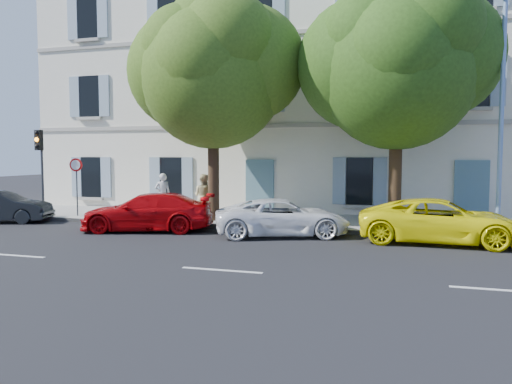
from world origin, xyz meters
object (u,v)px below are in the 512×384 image
(car_red_coupe, at_px, (147,212))
(pedestrian_b, at_px, (204,196))
(tree_right, at_px, (397,71))
(pedestrian_a, at_px, (163,194))
(car_yellow_supercar, at_px, (441,221))
(traffic_light, at_px, (40,154))
(street_lamp, at_px, (503,100))
(car_dark_sedan, at_px, (1,207))
(road_sign, at_px, (76,174))
(tree_left, at_px, (213,77))
(car_white_coupe, at_px, (283,217))

(car_red_coupe, bearing_deg, pedestrian_b, 147.03)
(tree_right, relative_size, pedestrian_a, 4.82)
(car_yellow_supercar, bearing_deg, traffic_light, 87.79)
(street_lamp, distance_m, pedestrian_a, 13.34)
(car_dark_sedan, bearing_deg, car_yellow_supercar, -108.61)
(pedestrian_a, relative_size, pedestrian_b, 1.00)
(car_yellow_supercar, height_order, pedestrian_a, pedestrian_a)
(tree_right, xyz_separation_m, road_sign, (-12.89, -0.55, -3.76))
(pedestrian_a, bearing_deg, road_sign, -11.03)
(car_red_coupe, xyz_separation_m, street_lamp, (11.70, 1.85, 3.77))
(road_sign, bearing_deg, tree_right, 2.45)
(pedestrian_a, bearing_deg, street_lamp, 141.49)
(car_yellow_supercar, height_order, tree_right, tree_right)
(car_yellow_supercar, xyz_separation_m, pedestrian_a, (-10.99, 2.93, 0.36))
(car_yellow_supercar, distance_m, pedestrian_b, 9.26)
(car_dark_sedan, bearing_deg, car_red_coupe, -111.42)
(car_red_coupe, bearing_deg, car_dark_sedan, -107.11)
(car_dark_sedan, distance_m, car_red_coupe, 6.72)
(tree_left, relative_size, pedestrian_b, 4.83)
(car_white_coupe, xyz_separation_m, road_sign, (-9.34, 1.74, 1.27))
(car_red_coupe, height_order, pedestrian_b, pedestrian_b)
(tree_right, xyz_separation_m, street_lamp, (3.27, -0.76, -1.21))
(car_yellow_supercar, bearing_deg, street_lamp, -49.62)
(car_dark_sedan, height_order, pedestrian_b, pedestrian_b)
(car_yellow_supercar, height_order, road_sign, road_sign)
(car_dark_sedan, xyz_separation_m, street_lamp, (18.41, 1.58, 3.81))
(car_red_coupe, distance_m, tree_left, 5.81)
(traffic_light, distance_m, pedestrian_b, 7.14)
(car_white_coupe, bearing_deg, pedestrian_a, 43.46)
(car_red_coupe, relative_size, traffic_light, 1.30)
(car_dark_sedan, height_order, road_sign, road_sign)
(road_sign, bearing_deg, pedestrian_b, 8.74)
(car_white_coupe, height_order, traffic_light, traffic_light)
(pedestrian_b, bearing_deg, car_white_coupe, 157.84)
(car_yellow_supercar, distance_m, tree_left, 9.91)
(traffic_light, bearing_deg, car_dark_sedan, -123.01)
(car_red_coupe, relative_size, road_sign, 1.93)
(car_white_coupe, relative_size, pedestrian_b, 2.50)
(car_dark_sedan, xyz_separation_m, pedestrian_b, (7.66, 2.62, 0.42))
(traffic_light, xyz_separation_m, pedestrian_b, (6.81, 1.31, -1.70))
(tree_right, distance_m, road_sign, 13.44)
(tree_left, bearing_deg, car_yellow_supercar, -13.73)
(car_yellow_supercar, height_order, pedestrian_b, pedestrian_b)
(tree_left, xyz_separation_m, traffic_light, (-7.43, -0.85, -2.96))
(tree_left, bearing_deg, car_red_coupe, -122.82)
(road_sign, bearing_deg, car_white_coupe, -10.55)
(tree_right, height_order, road_sign, tree_right)
(car_white_coupe, distance_m, pedestrian_a, 6.72)
(car_red_coupe, relative_size, tree_left, 0.54)
(car_yellow_supercar, height_order, street_lamp, street_lamp)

